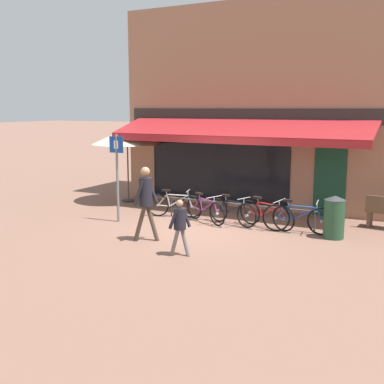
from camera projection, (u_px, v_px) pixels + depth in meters
name	position (u px, v px, depth m)	size (l,w,h in m)	color
ground_plane	(198.00, 230.00, 12.36)	(160.00, 160.00, 0.00)	brown
shop_front	(263.00, 107.00, 15.88)	(8.62, 4.61, 6.28)	#9E7056
bike_rack_rail	(238.00, 206.00, 12.92)	(4.24, 0.04, 0.57)	#47494F
bicycle_silver	(175.00, 205.00, 13.78)	(1.59, 0.64, 0.80)	black
bicycle_purple	(205.00, 210.00, 13.14)	(1.54, 0.85, 0.79)	black
bicycle_black	(232.00, 212.00, 12.86)	(1.58, 0.64, 0.79)	black
bicycle_red	(266.00, 214.00, 12.51)	(1.69, 0.72, 0.82)	black
bicycle_blue	(298.00, 218.00, 11.97)	(1.82, 0.52, 0.85)	black
pedestrian_adult	(146.00, 195.00, 11.17)	(0.56, 0.58, 1.77)	#47382D
pedestrian_child	(180.00, 222.00, 10.09)	(0.44, 0.39, 1.22)	slate
litter_bin	(334.00, 217.00, 11.50)	(0.50, 0.50, 1.04)	#23472D
parking_sign	(117.00, 169.00, 13.02)	(0.44, 0.07, 2.40)	slate
cafe_parasol	(127.00, 136.00, 15.75)	(2.31, 2.31, 2.45)	#4C3D2D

